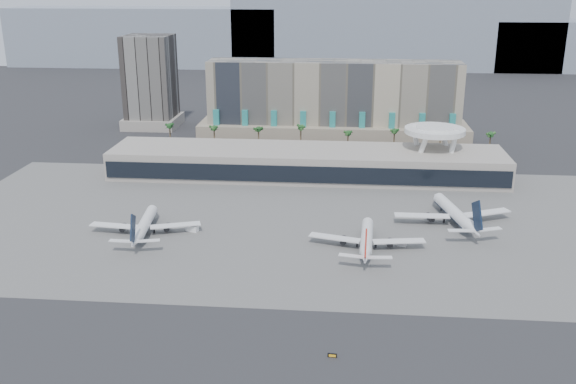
# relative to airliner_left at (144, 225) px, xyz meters

# --- Properties ---
(ground) EXTENTS (900.00, 900.00, 0.00)m
(ground) POSITION_rel_airliner_left_xyz_m (50.48, -38.01, -3.40)
(ground) COLOR #232326
(ground) RESTS_ON ground
(apron_pad) EXTENTS (260.00, 130.00, 0.06)m
(apron_pad) POSITION_rel_airliner_left_xyz_m (50.48, 16.99, -3.37)
(apron_pad) COLOR #5B5B59
(apron_pad) RESTS_ON ground
(mountain_ridge) EXTENTS (680.00, 60.00, 70.00)m
(mountain_ridge) POSITION_rel_airliner_left_xyz_m (78.36, 431.99, 26.49)
(mountain_ridge) COLOR gray
(mountain_ridge) RESTS_ON ground
(hotel) EXTENTS (140.00, 30.00, 42.00)m
(hotel) POSITION_rel_airliner_left_xyz_m (60.48, 136.40, 13.41)
(hotel) COLOR tan
(hotel) RESTS_ON ground
(office_tower) EXTENTS (30.00, 30.00, 52.00)m
(office_tower) POSITION_rel_airliner_left_xyz_m (-44.52, 161.99, 19.54)
(office_tower) COLOR black
(office_tower) RESTS_ON ground
(terminal) EXTENTS (170.00, 32.50, 14.50)m
(terminal) POSITION_rel_airliner_left_xyz_m (50.48, 71.83, 3.12)
(terminal) COLOR #B2A99C
(terminal) RESTS_ON ground
(saucer_structure) EXTENTS (26.00, 26.00, 21.89)m
(saucer_structure) POSITION_rel_airliner_left_xyz_m (105.48, 77.99, 15.06)
(saucer_structure) COLOR white
(saucer_structure) RESTS_ON ground
(palm_row) EXTENTS (157.80, 2.80, 13.10)m
(palm_row) POSITION_rel_airliner_left_xyz_m (57.48, 106.99, 7.10)
(palm_row) COLOR brown
(palm_row) RESTS_ON ground
(airliner_left) EXTENTS (37.73, 39.01, 13.47)m
(airliner_left) POSITION_rel_airliner_left_xyz_m (0.00, 0.00, 0.00)
(airliner_left) COLOR white
(airliner_left) RESTS_ON ground
(airliner_centre) EXTENTS (37.63, 38.80, 13.39)m
(airliner_centre) POSITION_rel_airliner_left_xyz_m (74.58, -5.61, -0.02)
(airliner_centre) COLOR white
(airliner_centre) RESTS_ON ground
(airliner_right) EXTENTS (41.87, 43.54, 15.21)m
(airliner_right) POSITION_rel_airliner_left_xyz_m (106.15, 19.24, 0.44)
(airliner_right) COLOR white
(airliner_right) RESTS_ON ground
(service_vehicle_a) EXTENTS (4.51, 3.12, 2.00)m
(service_vehicle_a) POSITION_rel_airliner_left_xyz_m (15.48, 3.68, -2.40)
(service_vehicle_a) COLOR white
(service_vehicle_a) RESTS_ON ground
(service_vehicle_b) EXTENTS (3.29, 2.35, 1.53)m
(service_vehicle_b) POSITION_rel_airliner_left_xyz_m (86.08, -2.80, -2.63)
(service_vehicle_b) COLOR silver
(service_vehicle_b) RESTS_ON ground
(taxiway_sign) EXTENTS (2.20, 0.50, 0.99)m
(taxiway_sign) POSITION_rel_airliner_left_xyz_m (65.12, -69.04, -2.91)
(taxiway_sign) COLOR black
(taxiway_sign) RESTS_ON ground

